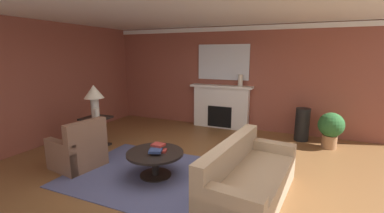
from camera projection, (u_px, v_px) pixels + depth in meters
The scene contains 20 objects.
ground_plane at pixel (186, 174), 4.67m from camera, with size 9.72×9.72×0.00m, color brown.
wall_fireplace at pixel (235, 78), 7.38m from camera, with size 8.08×0.12×2.89m, color brown.
wall_window at pixel (46, 83), 6.12m from camera, with size 0.12×7.17×2.89m, color brown.
ceiling_panel at pixel (193, 7), 4.34m from camera, with size 8.08×7.17×0.06m, color white.
crown_moulding at pixel (235, 29), 7.03m from camera, with size 8.08×0.08×0.12m, color white.
area_rug at pixel (156, 175), 4.60m from camera, with size 3.05×2.21×0.01m, color #4C517A.
fireplace at pixel (221, 108), 7.49m from camera, with size 1.80×0.35×1.25m.
mantel_mirror at pixel (223, 62), 7.33m from camera, with size 1.49×0.04×0.99m, color silver.
sofa at pixel (248, 180), 3.84m from camera, with size 1.15×2.19×0.85m.
armchair_near_window at pixel (79, 152), 4.91m from camera, with size 0.92×0.92×0.95m.
coffee_table at pixel (155, 158), 4.53m from camera, with size 1.00×1.00×0.45m.
side_table at pixel (97, 130), 5.98m from camera, with size 0.56×0.56×0.70m.
table_lamp at pixel (94, 95), 5.81m from camera, with size 0.44×0.44×0.75m.
vase_mantel_right at pixel (240, 81), 7.06m from camera, with size 0.13×0.13×0.32m, color beige.
vase_on_side_table at pixel (97, 114), 5.72m from camera, with size 0.11×0.11×0.25m, color beige.
vase_tall_corner at pixel (302, 124), 6.40m from camera, with size 0.34×0.34×0.82m, color black.
book_red_cover at pixel (159, 150), 4.52m from camera, with size 0.26×0.15×0.04m, color maroon.
book_art_folio at pixel (155, 151), 4.39m from camera, with size 0.21×0.19×0.04m, color navy.
book_small_novel at pixel (158, 145), 4.57m from camera, with size 0.21×0.18×0.04m, color maroon.
potted_plant at pixel (331, 127), 5.86m from camera, with size 0.56×0.56×0.83m.
Camera 1 is at (1.81, -3.92, 2.15)m, focal length 24.09 mm.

